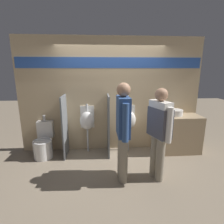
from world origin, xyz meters
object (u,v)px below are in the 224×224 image
Objects in this scene: cell_phone at (166,117)px; urinal_far at (129,120)px; sink_basin at (175,112)px; toilet at (44,144)px; person_in_vest at (159,128)px; urinal_near_counter at (87,121)px; person_with_lanyard at (123,129)px.

cell_phone is 0.87m from urinal_far.
sink_basin is 3.15m from toilet.
person_in_vest is at bearing -117.24° from cell_phone.
urinal_near_counter is at bearing 11.32° from toilet.
sink_basin reaches higher than cell_phone.
toilet is (-1.99, -0.20, -0.47)m from urinal_far.
toilet is 0.56× the size of person_in_vest.
toilet is (-3.08, -0.10, -0.67)m from sink_basin.
sink_basin is 0.31× the size of urinal_far.
sink_basin is 0.33m from cell_phone.
urinal_far is (-1.09, 0.10, -0.19)m from sink_basin.
urinal_far is at bearing -14.55° from person_with_lanyard.
urinal_near_counter is 1.39m from person_with_lanyard.
person_with_lanyard is (-1.39, -1.09, 0.00)m from sink_basin.
person_in_vest reaches higher than cell_phone.
urinal_near_counter is 1.00× the size of urinal_far.
person_in_vest is at bearing -74.56° from urinal_far.
person_with_lanyard is at bearing -140.35° from cell_phone.
person_in_vest reaches higher than urinal_near_counter.
toilet is at bearing 47.40° from person_in_vest.
person_in_vest is 0.95× the size of person_with_lanyard.
toilet is 0.53× the size of person_with_lanyard.
cell_phone is at bearing -8.32° from urinal_near_counter.
person_in_vest is at bearing -91.79° from person_with_lanyard.
sink_basin is at bearing 30.68° from cell_phone.
urinal_far is 0.70× the size of person_in_vest.
sink_basin is at bearing -53.79° from person_in_vest.
urinal_far reaches higher than toilet.
sink_basin is 0.31× the size of urinal_near_counter.
person_with_lanyard is (0.70, -1.19, 0.19)m from urinal_near_counter.
sink_basin reaches higher than urinal_far.
person_with_lanyard reaches higher than cell_phone.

